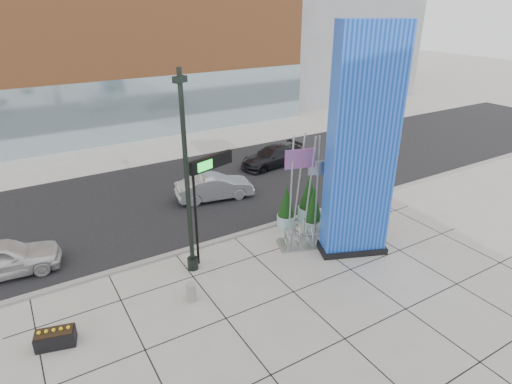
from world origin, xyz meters
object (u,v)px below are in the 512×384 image
blue_pylon (361,151)px  car_silver_mid (214,187)px  lamp_post (188,196)px  public_art_sculpture (305,218)px  concrete_bollard (191,292)px  car_white_west (1,259)px  overhead_street_sign (211,174)px

blue_pylon → car_silver_mid: bearing=131.0°
blue_pylon → lamp_post: size_ratio=1.18×
public_art_sculpture → concrete_bollard: (-6.18, -1.13, -1.04)m
blue_pylon → car_white_west: size_ratio=2.19×
car_white_west → blue_pylon: bearing=-106.5°
concrete_bollard → car_white_west: (-6.05, 5.61, 0.40)m
blue_pylon → overhead_street_sign: blue_pylon is taller
lamp_post → concrete_bollard: bearing=-114.9°
lamp_post → concrete_bollard: 3.74m
public_art_sculpture → concrete_bollard: size_ratio=7.15×
public_art_sculpture → car_white_west: size_ratio=1.19×
lamp_post → overhead_street_sign: bearing=11.9°
concrete_bollard → car_white_west: car_white_west is taller
blue_pylon → car_silver_mid: (-2.93, 8.32, -4.07)m
blue_pylon → lamp_post: blue_pylon is taller
lamp_post → car_silver_mid: 7.63m
public_art_sculpture → overhead_street_sign: 4.99m
lamp_post → car_silver_mid: (3.93, 5.95, -2.71)m
lamp_post → car_white_west: lamp_post is taller
lamp_post → overhead_street_sign: lamp_post is taller
concrete_bollard → car_white_west: 8.26m
public_art_sculpture → car_silver_mid: bearing=120.8°
blue_pylon → car_white_west: (-13.81, 6.03, -4.03)m
blue_pylon → overhead_street_sign: bearing=176.9°
public_art_sculpture → car_silver_mid: (-1.34, 6.78, -0.69)m
car_white_west → overhead_street_sign: bearing=-105.7°
blue_pylon → overhead_street_sign: 6.30m
public_art_sculpture → concrete_bollard: public_art_sculpture is taller
overhead_street_sign → car_silver_mid: (2.76, 5.70, -3.32)m
public_art_sculpture → car_white_west: (-12.23, 4.48, -0.64)m
overhead_street_sign → car_white_west: (-8.13, 3.41, -3.28)m
lamp_post → overhead_street_sign: 1.34m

